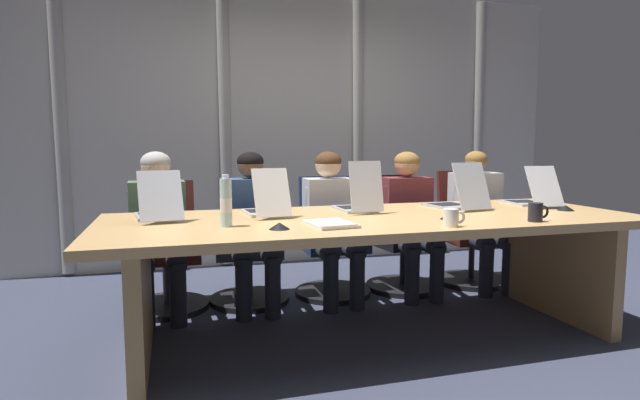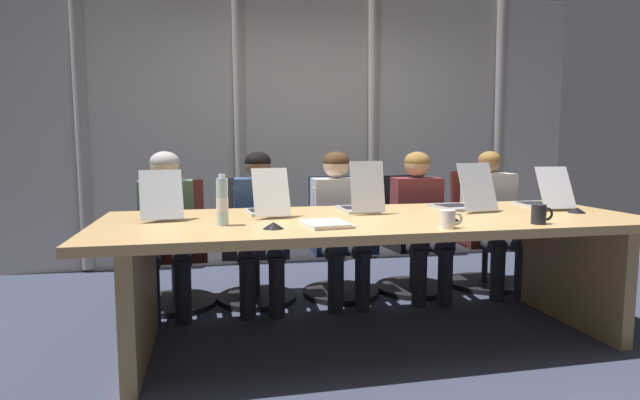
{
  "view_description": "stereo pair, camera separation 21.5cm",
  "coord_description": "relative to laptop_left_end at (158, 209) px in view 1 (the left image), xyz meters",
  "views": [
    {
      "loc": [
        -1.18,
        -2.83,
        1.19
      ],
      "look_at": [
        -0.32,
        0.09,
        0.86
      ],
      "focal_mm": 28.54,
      "sensor_mm": 36.0,
      "label": 1
    },
    {
      "loc": [
        -0.97,
        -2.89,
        1.19
      ],
      "look_at": [
        -0.32,
        0.09,
        0.86
      ],
      "focal_mm": 28.54,
      "sensor_mm": 36.0,
      "label": 2
    }
  ],
  "objects": [
    {
      "name": "office_chair_center",
      "position": [
        1.29,
        0.72,
        -0.47
      ],
      "size": [
        0.6,
        0.6,
        0.93
      ],
      "rotation": [
        0.0,
        0.0,
        -1.59
      ],
      "color": "navy",
      "rests_on": "ground_plane"
    },
    {
      "name": "curtain_backdrop",
      "position": [
        1.26,
        1.94,
        0.56
      ],
      "size": [
        5.73,
        0.17,
        2.74
      ],
      "color": "beige",
      "rests_on": "ground_plane"
    },
    {
      "name": "office_chair_right_mid",
      "position": [
        1.89,
        0.72,
        -0.47
      ],
      "size": [
        0.6,
        0.6,
        0.93
      ],
      "rotation": [
        0.0,
        0.0,
        -1.45
      ],
      "color": "black",
      "rests_on": "ground_plane"
    },
    {
      "name": "conference_mic_left_side",
      "position": [
        0.61,
        -0.55,
        -0.04
      ],
      "size": [
        0.11,
        0.11,
        0.03
      ],
      "primitive_type": "cone",
      "color": "black",
      "rests_on": "conference_table"
    },
    {
      "name": "person_center",
      "position": [
        1.24,
        0.56,
        -0.17
      ],
      "size": [
        0.37,
        0.55,
        1.14
      ],
      "rotation": [
        0.0,
        0.0,
        -1.56
      ],
      "color": "silver",
      "rests_on": "ground_plane"
    },
    {
      "name": "conference_table",
      "position": [
        1.26,
        -0.25,
        -0.22
      ],
      "size": [
        3.23,
        1.18,
        0.76
      ],
      "color": "tan",
      "rests_on": "ground_plane"
    },
    {
      "name": "spiral_notepad",
      "position": [
        0.9,
        -0.51,
        -0.05
      ],
      "size": [
        0.25,
        0.33,
        0.03
      ],
      "rotation": [
        0.0,
        0.0,
        0.1
      ],
      "color": "silver",
      "rests_on": "conference_table"
    },
    {
      "name": "coffee_mug_far",
      "position": [
        1.5,
        -0.73,
        -0.01
      ],
      "size": [
        0.13,
        0.08,
        0.1
      ],
      "color": "white",
      "rests_on": "conference_table"
    },
    {
      "name": "conference_mic_right_side",
      "position": [
        2.57,
        -0.35,
        -0.04
      ],
      "size": [
        0.11,
        0.11,
        0.03
      ],
      "primitive_type": "cone",
      "color": "black",
      "rests_on": "conference_table"
    },
    {
      "name": "person_right_mid",
      "position": [
        1.9,
        0.56,
        -0.17
      ],
      "size": [
        0.41,
        0.56,
        1.13
      ],
      "rotation": [
        0.0,
        0.0,
        -1.63
      ],
      "color": "brown",
      "rests_on": "ground_plane"
    },
    {
      "name": "office_chair_right_end",
      "position": [
        2.54,
        0.72,
        -0.46
      ],
      "size": [
        0.6,
        0.6,
        0.96
      ],
      "rotation": [
        0.0,
        0.0,
        -1.64
      ],
      "color": "#511E19",
      "rests_on": "ground_plane"
    },
    {
      "name": "laptop_right_end",
      "position": [
        2.54,
        -0.04,
        -0.0
      ],
      "size": [
        0.27,
        0.49,
        0.29
      ],
      "rotation": [
        0.0,
        0.0,
        1.46
      ],
      "color": "#BCBCC1",
      "rests_on": "conference_table"
    },
    {
      "name": "ground_plane",
      "position": [
        1.26,
        -0.25,
        -0.81
      ],
      "size": [
        11.46,
        11.46,
        0.0
      ],
      "primitive_type": "plane",
      "color": "#383D51"
    },
    {
      "name": "water_bottle_primary",
      "position": [
        0.35,
        -0.39,
        0.07
      ],
      "size": [
        0.06,
        0.06,
        0.28
      ],
      "color": "silver",
      "rests_on": "conference_table"
    },
    {
      "name": "laptop_left_mid",
      "position": [
        0.63,
        -0.02,
        0.0
      ],
      "size": [
        0.25,
        0.46,
        0.29
      ],
      "rotation": [
        0.0,
        0.0,
        1.65
      ],
      "color": "beige",
      "rests_on": "conference_table"
    },
    {
      "name": "conference_mic_middle",
      "position": [
        1.63,
        -0.49,
        -0.04
      ],
      "size": [
        0.11,
        0.11,
        0.03
      ],
      "primitive_type": "cone",
      "color": "black",
      "rests_on": "conference_table"
    },
    {
      "name": "office_chair_left_mid",
      "position": [
        0.63,
        0.72,
        -0.47
      ],
      "size": [
        0.6,
        0.6,
        0.92
      ],
      "rotation": [
        0.0,
        0.0,
        -1.67
      ],
      "color": "#2D2D38",
      "rests_on": "ground_plane"
    },
    {
      "name": "person_left_end",
      "position": [
        -0.02,
        0.56,
        -0.16
      ],
      "size": [
        0.41,
        0.56,
        1.14
      ],
      "rotation": [
        0.0,
        0.0,
        -1.52
      ],
      "color": "#4C6B4C",
      "rests_on": "ground_plane"
    },
    {
      "name": "office_chair_left_end",
      "position": [
        0.02,
        0.72,
        -0.47
      ],
      "size": [
        0.6,
        0.6,
        0.92
      ],
      "rotation": [
        0.0,
        0.0,
        -1.57
      ],
      "color": "#511E19",
      "rests_on": "ground_plane"
    },
    {
      "name": "laptop_right_mid",
      "position": [
        1.94,
        -0.05,
        0.0
      ],
      "size": [
        0.31,
        0.48,
        0.32
      ],
      "rotation": [
        0.0,
        0.0,
        1.71
      ],
      "color": "#A8ADB7",
      "rests_on": "conference_table"
    },
    {
      "name": "laptop_center",
      "position": [
        1.24,
        -0.02,
        0.01
      ],
      "size": [
        0.22,
        0.41,
        0.33
      ],
      "rotation": [
        0.0,
        0.0,
        1.59
      ],
      "color": "#BCBCC1",
      "rests_on": "conference_table"
    },
    {
      "name": "person_right_end",
      "position": [
        2.53,
        0.56,
        -0.18
      ],
      "size": [
        0.43,
        0.56,
        1.13
      ],
      "rotation": [
        0.0,
        0.0,
        -1.63
      ],
      "color": "silver",
      "rests_on": "ground_plane"
    },
    {
      "name": "person_left_mid",
      "position": [
        0.64,
        0.56,
        -0.17
      ],
      "size": [
        0.37,
        0.56,
        1.14
      ],
      "rotation": [
        0.0,
        0.0,
        -1.61
      ],
      "color": "#335184",
      "rests_on": "ground_plane"
    },
    {
      "name": "coffee_mug_near",
      "position": [
        2.05,
        -0.7,
        -0.0
      ],
      "size": [
        0.13,
        0.08,
        0.11
      ],
      "color": "black",
      "rests_on": "conference_table"
    },
    {
      "name": "laptop_left_end",
      "position": [
        0.0,
        0.0,
        0.0
      ],
      "size": [
        0.29,
        0.49,
        0.29
      ],
      "rotation": [
        0.0,
        0.0,
        1.7
      ],
      "color": "#A8ADB7",
      "rests_on": "conference_table"
    }
  ]
}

